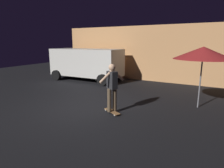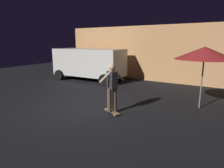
{
  "view_description": "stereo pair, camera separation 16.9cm",
  "coord_description": "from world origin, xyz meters",
  "px_view_note": "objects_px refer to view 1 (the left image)",
  "views": [
    {
      "loc": [
        4.25,
        -5.54,
        2.45
      ],
      "look_at": [
        1.18,
        0.01,
        1.05
      ],
      "focal_mm": 30.44,
      "sensor_mm": 36.0,
      "label": 1
    },
    {
      "loc": [
        4.4,
        -5.46,
        2.45
      ],
      "look_at": [
        1.18,
        0.01,
        1.05
      ],
      "focal_mm": 30.44,
      "sensor_mm": 36.0,
      "label": 2
    }
  ],
  "objects_px": {
    "skateboard_ridden": "(112,111)",
    "skater": "(112,84)",
    "patio_umbrella": "(203,53)",
    "parked_van": "(87,62)"
  },
  "relations": [
    {
      "from": "parked_van",
      "to": "skater",
      "type": "height_order",
      "value": "parked_van"
    },
    {
      "from": "skateboard_ridden",
      "to": "skater",
      "type": "height_order",
      "value": "skater"
    },
    {
      "from": "skater",
      "to": "skateboard_ridden",
      "type": "bearing_deg",
      "value": -0.9
    },
    {
      "from": "parked_van",
      "to": "skateboard_ridden",
      "type": "relative_size",
      "value": 5.97
    },
    {
      "from": "patio_umbrella",
      "to": "skater",
      "type": "xyz_separation_m",
      "value": [
        -2.6,
        -2.1,
        -1.04
      ]
    },
    {
      "from": "skateboard_ridden",
      "to": "skater",
      "type": "relative_size",
      "value": 0.47
    },
    {
      "from": "skateboard_ridden",
      "to": "skater",
      "type": "xyz_separation_m",
      "value": [
        -0.0,
        0.0,
        0.98
      ]
    },
    {
      "from": "skateboard_ridden",
      "to": "skater",
      "type": "bearing_deg",
      "value": 179.1
    },
    {
      "from": "parked_van",
      "to": "skateboard_ridden",
      "type": "xyz_separation_m",
      "value": [
        4.37,
        -4.47,
        -1.11
      ]
    },
    {
      "from": "patio_umbrella",
      "to": "skater",
      "type": "height_order",
      "value": "patio_umbrella"
    }
  ]
}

